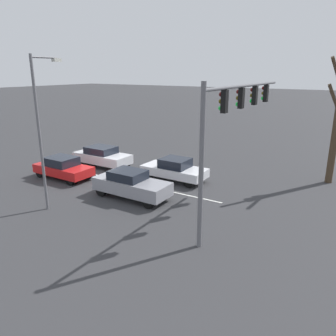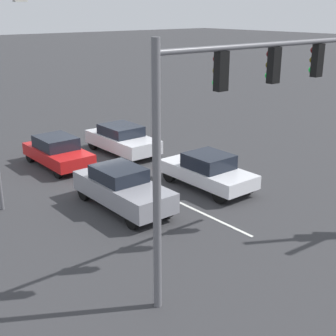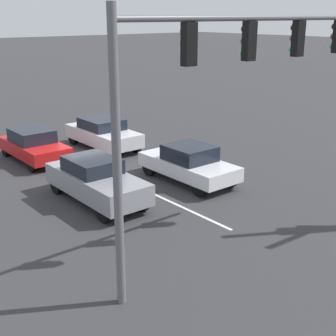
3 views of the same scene
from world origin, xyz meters
The scene contains 9 objects.
ground_plane centered at (0.00, 0.00, 0.00)m, with size 240.00×240.00×0.00m, color #333335.
lane_stripe_left_divider centered at (0.00, 1.57, 0.01)m, with size 0.12×15.14×0.01m, color silver.
car_gray_midlane_front centered at (1.99, 4.40, 0.80)m, with size 1.75×4.50×1.58m.
car_white_leftlane_front centered at (-1.97, 4.90, 0.75)m, with size 1.83×4.27×1.49m.
car_silver_leftlane_second centered at (-1.93, -1.45, 0.78)m, with size 1.88×4.42×1.50m.
car_red_midlane_second centered at (1.61, -1.69, 0.74)m, with size 1.80×4.09×1.45m.
traffic_signal_gantry centered at (1.46, 10.12, 5.09)m, with size 9.66×0.37×6.63m.
street_lamp_right_shoulder centered at (5.42, 1.68, 4.45)m, with size 1.76×0.24×7.73m.
bare_tree_near centered at (-6.86, 13.58, 3.98)m, with size 1.45×1.47×7.78m.
Camera 1 is at (15.69, 15.47, 6.99)m, focal length 35.00 mm.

